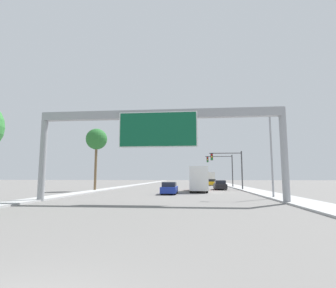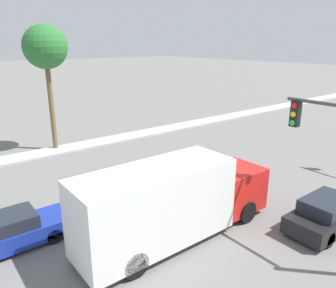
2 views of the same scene
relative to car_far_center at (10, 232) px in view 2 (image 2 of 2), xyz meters
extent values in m
cube|color=#A7A7A7|center=(-10.75, 32.01, -0.59)|extent=(2.00, 120.00, 0.15)
cube|color=navy|center=(0.00, 0.06, -0.14)|extent=(1.75, 4.51, 0.70)
cube|color=#1E232D|center=(0.00, -0.17, 0.47)|extent=(1.54, 2.35, 0.54)
cylinder|color=black|center=(-0.76, 1.45, -0.35)|extent=(0.22, 0.64, 0.64)
cylinder|color=black|center=(0.76, 1.45, -0.35)|extent=(0.22, 0.64, 0.64)
cube|color=black|center=(7.00, 11.38, -0.13)|extent=(1.77, 4.46, 0.73)
cube|color=#1E232D|center=(7.00, 11.16, 0.52)|extent=(1.56, 2.32, 0.56)
cylinder|color=black|center=(6.22, 12.76, -0.35)|extent=(0.22, 0.64, 0.64)
cylinder|color=black|center=(6.22, 10.00, -0.35)|extent=(0.22, 0.64, 0.64)
cylinder|color=black|center=(7.78, 10.00, -0.35)|extent=(0.22, 0.64, 0.64)
cube|color=red|center=(3.50, 9.06, 0.61)|extent=(2.15, 2.52, 1.97)
cube|color=silver|center=(3.50, 4.56, 1.15)|extent=(2.33, 6.47, 3.03)
cylinder|color=black|center=(2.47, 8.93, -0.17)|extent=(0.28, 1.00, 1.00)
cylinder|color=black|center=(4.53, 8.93, -0.17)|extent=(0.28, 1.00, 1.00)
cylinder|color=black|center=(2.47, 2.95, -0.17)|extent=(0.28, 1.00, 1.00)
cylinder|color=black|center=(4.53, 2.95, -0.17)|extent=(0.28, 1.00, 1.00)
cube|color=black|center=(5.70, 10.01, 4.42)|extent=(0.35, 0.28, 1.05)
cylinder|color=red|center=(5.70, 9.85, 4.77)|extent=(0.22, 0.04, 0.22)
cylinder|color=yellow|center=(5.70, 9.85, 4.42)|extent=(0.22, 0.04, 0.22)
cylinder|color=green|center=(5.70, 9.85, 4.07)|extent=(0.22, 0.04, 0.22)
cylinder|color=brown|center=(-11.36, 5.87, 3.11)|extent=(0.36, 0.36, 7.55)
sphere|color=#286B2D|center=(-11.36, 5.87, 6.88)|extent=(3.09, 3.09, 3.09)
camera|label=1|loc=(2.87, -31.17, 1.39)|focal=28.00mm
camera|label=2|loc=(12.76, -2.03, 7.17)|focal=35.00mm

